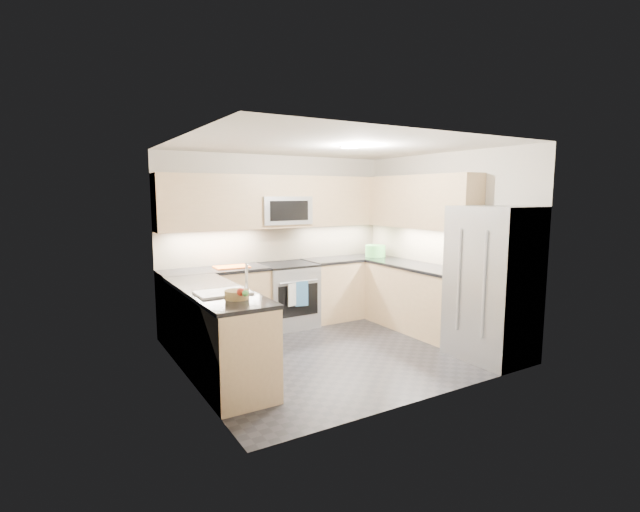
{
  "coord_description": "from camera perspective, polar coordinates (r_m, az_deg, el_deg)",
  "views": [
    {
      "loc": [
        -3.0,
        -4.68,
        1.94
      ],
      "look_at": [
        0.0,
        0.35,
        1.15
      ],
      "focal_mm": 26.0,
      "sensor_mm": 36.0,
      "label": 1
    }
  ],
  "objects": [
    {
      "name": "utensil_bowl",
      "position": [
        7.45,
        6.83,
        0.63
      ],
      "size": [
        0.38,
        0.38,
        0.18
      ],
      "primitive_type": "cylinder",
      "rotation": [
        0.0,
        0.0,
        0.2
      ],
      "color": "#4DB34C",
      "rests_on": "countertop_back_right"
    },
    {
      "name": "countertop_right",
      "position": [
        6.68,
        12.02,
        -1.27
      ],
      "size": [
        0.63,
        1.7,
        0.04
      ],
      "primitive_type": "cube",
      "color": "black",
      "rests_on": "base_cab_right"
    },
    {
      "name": "countertop_back_left",
      "position": [
        6.36,
        -12.94,
        -1.74
      ],
      "size": [
        1.42,
        0.63,
        0.04
      ],
      "primitive_type": "cube",
      "color": "black",
      "rests_on": "base_cab_back_left"
    },
    {
      "name": "dish_towel_blue",
      "position": [
        6.5,
        -2.27,
        -4.66
      ],
      "size": [
        0.19,
        0.05,
        0.35
      ],
      "primitive_type": "cube",
      "rotation": [
        0.0,
        0.0,
        -0.2
      ],
      "color": "teal",
      "rests_on": "oven_handle"
    },
    {
      "name": "base_cab_peninsula",
      "position": [
        5.13,
        -12.64,
        -9.38
      ],
      "size": [
        0.6,
        2.0,
        0.9
      ],
      "primitive_type": "cube",
      "color": "tan",
      "rests_on": "floor"
    },
    {
      "name": "backsplash_back",
      "position": [
        6.99,
        -5.24,
        1.54
      ],
      "size": [
        3.6,
        0.01,
        0.51
      ],
      "primitive_type": "cube",
      "color": "tan",
      "rests_on": "wall_back"
    },
    {
      "name": "fridge_handle_left",
      "position": [
        5.37,
        19.49,
        -3.39
      ],
      "size": [
        0.02,
        0.02,
        1.2
      ],
      "primitive_type": "cylinder",
      "color": "#B2B5BA",
      "rests_on": "refrigerator"
    },
    {
      "name": "base_cab_back_left",
      "position": [
        6.45,
        -12.81,
        -5.87
      ],
      "size": [
        1.42,
        0.6,
        0.9
      ],
      "primitive_type": "cube",
      "color": "tan",
      "rests_on": "floor"
    },
    {
      "name": "oven_handle",
      "position": [
        6.47,
        -2.61,
        -3.19
      ],
      "size": [
        0.6,
        0.02,
        0.02
      ],
      "primitive_type": "cylinder",
      "rotation": [
        0.0,
        1.57,
        0.0
      ],
      "color": "#B2B5BA",
      "rests_on": "gas_range"
    },
    {
      "name": "countertop_back_right",
      "position": [
        7.31,
        3.52,
        -0.35
      ],
      "size": [
        1.42,
        0.63,
        0.04
      ],
      "primitive_type": "cube",
      "color": "black",
      "rests_on": "base_cab_back_right"
    },
    {
      "name": "backsplash_right",
      "position": [
        7.06,
        12.19,
        1.45
      ],
      "size": [
        0.01,
        2.3,
        0.51
      ],
      "primitive_type": "cube",
      "color": "tan",
      "rests_on": "wall_right"
    },
    {
      "name": "base_cab_back_right",
      "position": [
        7.4,
        3.49,
        -3.95
      ],
      "size": [
        1.42,
        0.6,
        0.9
      ],
      "primitive_type": "cube",
      "color": "tan",
      "rests_on": "floor"
    },
    {
      "name": "gas_range",
      "position": [
        6.83,
        -3.99,
        -4.89
      ],
      "size": [
        0.76,
        0.65,
        0.91
      ],
      "primitive_type": "cube",
      "color": "#9A9DA1",
      "rests_on": "floor"
    },
    {
      "name": "fridge_handle_right",
      "position": [
        5.6,
        16.66,
        -2.82
      ],
      "size": [
        0.02,
        0.02,
        1.2
      ],
      "primitive_type": "cylinder",
      "color": "#B2B5BA",
      "rests_on": "refrigerator"
    },
    {
      "name": "cutting_board",
      "position": [
        6.44,
        -10.82,
        -1.32
      ],
      "size": [
        0.47,
        0.35,
        0.01
      ],
      "primitive_type": "cube",
      "rotation": [
        0.0,
        0.0,
        -0.06
      ],
      "color": "#D85414",
      "rests_on": "countertop_back_left"
    },
    {
      "name": "countertop_peninsula",
      "position": [
        5.02,
        -12.8,
        -4.24
      ],
      "size": [
        0.63,
        2.0,
        0.04
      ],
      "primitive_type": "cube",
      "color": "black",
      "rests_on": "base_cab_peninsula"
    },
    {
      "name": "ceiling",
      "position": [
        5.59,
        1.89,
        13.43
      ],
      "size": [
        3.6,
        3.2,
        0.02
      ],
      "primitive_type": "cube",
      "color": "beige",
      "rests_on": "wall_back"
    },
    {
      "name": "dish_towel_check",
      "position": [
        6.44,
        -3.39,
        -4.8
      ],
      "size": [
        0.16,
        0.06,
        0.31
      ],
      "primitive_type": "cube",
      "rotation": [
        0.0,
        0.0,
        0.27
      ],
      "color": "silver",
      "rests_on": "oven_handle"
    },
    {
      "name": "refrigerator",
      "position": [
        5.77,
        20.45,
        -3.18
      ],
      "size": [
        0.7,
        0.9,
        1.8
      ],
      "primitive_type": "cube",
      "color": "gray",
      "rests_on": "floor"
    },
    {
      "name": "wall_right",
      "position": [
        6.74,
        14.84,
        1.55
      ],
      "size": [
        0.02,
        3.2,
        2.5
      ],
      "primitive_type": "cube",
      "color": "#BBB2A3",
      "rests_on": "floor"
    },
    {
      "name": "base_cab_right",
      "position": [
        6.77,
        11.91,
        -5.21
      ],
      "size": [
        0.6,
        1.7,
        0.9
      ],
      "primitive_type": "cube",
      "color": "tan",
      "rests_on": "floor"
    },
    {
      "name": "wall_left",
      "position": [
        4.88,
        -16.27,
        -0.76
      ],
      "size": [
        0.02,
        3.2,
        2.5
      ],
      "primitive_type": "cube",
      "color": "#BBB2A3",
      "rests_on": "floor"
    },
    {
      "name": "faucet",
      "position": [
        4.84,
        -9.01,
        -2.64
      ],
      "size": [
        0.03,
        0.03,
        0.28
      ],
      "primitive_type": "cylinder",
      "color": "silver",
      "rests_on": "countertop_peninsula"
    },
    {
      "name": "range_cooktop",
      "position": [
        6.74,
        -4.03,
        -1.08
      ],
      "size": [
        0.76,
        0.65,
        0.03
      ],
      "primitive_type": "cube",
      "color": "black",
      "rests_on": "gas_range"
    },
    {
      "name": "oven_door_glass",
      "position": [
        6.55,
        -2.68,
        -5.48
      ],
      "size": [
        0.62,
        0.02,
        0.45
      ],
      "primitive_type": "cube",
      "color": "black",
      "rests_on": "gas_range"
    },
    {
      "name": "wall_back",
      "position": [
        6.99,
        -5.26,
        1.99
      ],
      "size": [
        3.6,
        0.02,
        2.5
      ],
      "primitive_type": "cube",
      "color": "#BBB2A3",
      "rests_on": "floor"
    },
    {
      "name": "upper_cab_right",
      "position": [
        6.78,
        12.29,
        6.54
      ],
      "size": [
        0.35,
        1.95,
        0.75
      ],
      "primitive_type": "cube",
      "color": "tan",
      "rests_on": "wall_right"
    },
    {
      "name": "fruit_pear",
      "position": [
        4.21,
        -9.16,
        -4.55
      ],
      "size": [
        0.06,
        0.06,
        0.06
      ],
      "primitive_type": "sphere",
      "color": "#50A245",
      "rests_on": "fruit_basket"
    },
    {
      "name": "fruit_basket",
      "position": [
        4.51,
        -10.2,
        -4.7
      ],
      "size": [
        0.23,
        0.23,
        0.08
      ],
      "primitive_type": "cylinder",
      "rotation": [
        0.0,
        0.0,
        -0.01
      ],
      "color": "#9A7D48",
      "rests_on": "countertop_peninsula"
    },
    {
      "name": "microwave",
      "position": [
        6.78,
        -4.57,
        5.63
      ],
      "size": [
        0.76,
        0.4,
        0.4
      ],
      "primitive_type": "cube",
      "color": "#999DA0",
      "rests_on": "upper_cab_back"
    },
    {
      "name": "sink_basin",
      "position": [
        4.79,
        -11.85,
        -5.26
      ],
      "size": [
        0.52,
        0.38,
        0.16
      ],
      "primitive_type": "cube",
      "color": "white",
      "rests_on": "base_cab_peninsula"
    },
    {
      "name": "upper_cab_back",
      "position": [
        6.8,
        -4.68,
        6.69
      ],
      "size": [
        3.6,
        0.35,
        0.75
      ],
      "primitive_type": "cube",
      "color": "tan",
      "rests_on": "wall_back"
    },
    {
      "name": "microwave_door",
      "position": [
        6.6,
        -3.78,
        5.58
      ],
      "size": [
        0.6,
        0.01,
        0.28
      ],
      "primitive_type": "cube",
      "color": "black",
      "rests_on": "microwave"
    },
    {
      "name": "fruit_apple",
      "position": [
        4.27,
        -9.73,
        -4.38
      ],
      "size": [
        0.07,
        0.07,
        0.07
      ],
      "primitive_type": "sphere",
      "color": "#9F2312",
      "rests_on": "fruit_basket"
    },
    {
      "name": "floor",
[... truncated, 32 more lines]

